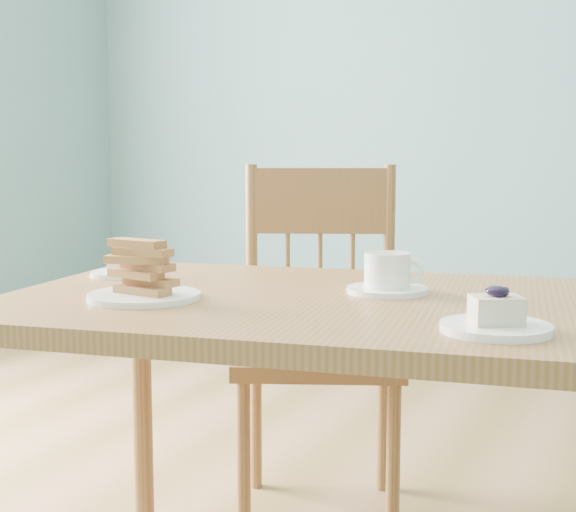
{
  "coord_description": "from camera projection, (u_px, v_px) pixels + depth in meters",
  "views": [
    {
      "loc": [
        0.82,
        -1.6,
        0.98
      ],
      "look_at": [
        0.11,
        -0.17,
        0.79
      ],
      "focal_mm": 50.0,
      "sensor_mm": 36.0,
      "label": 1
    }
  ],
  "objects": [
    {
      "name": "dining_table",
      "position": [
        359.0,
        337.0,
        1.5
      ],
      "size": [
        1.46,
        1.0,
        0.72
      ],
      "rotation": [
        0.0,
        0.0,
        0.18
      ],
      "color": "#915A37",
      "rests_on": "ground"
    },
    {
      "name": "dining_chair",
      "position": [
        319.0,
        337.0,
        2.21
      ],
      "size": [
        0.57,
        0.56,
        0.96
      ],
      "rotation": [
        0.0,
        0.0,
        0.42
      ],
      "color": "#915A37",
      "rests_on": "ground"
    },
    {
      "name": "cheesecake_plate_near",
      "position": [
        496.0,
        320.0,
        1.21
      ],
      "size": [
        0.17,
        0.17,
        0.07
      ],
      "rotation": [
        0.0,
        0.0,
        0.52
      ],
      "color": "white",
      "rests_on": "dining_table"
    },
    {
      "name": "cheesecake_plate_far",
      "position": [
        122.0,
        269.0,
        1.78
      ],
      "size": [
        0.14,
        0.14,
        0.06
      ],
      "rotation": [
        0.0,
        0.0,
        0.59
      ],
      "color": "white",
      "rests_on": "dining_table"
    },
    {
      "name": "coffee_cup",
      "position": [
        388.0,
        276.0,
        1.56
      ],
      "size": [
        0.16,
        0.16,
        0.08
      ],
      "rotation": [
        0.0,
        0.0,
        0.16
      ],
      "color": "white",
      "rests_on": "dining_table"
    },
    {
      "name": "biscotti_plate",
      "position": [
        144.0,
        279.0,
        1.49
      ],
      "size": [
        0.21,
        0.21,
        0.11
      ],
      "rotation": [
        0.0,
        0.0,
        -0.05
      ],
      "color": "white",
      "rests_on": "dining_table"
    }
  ]
}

